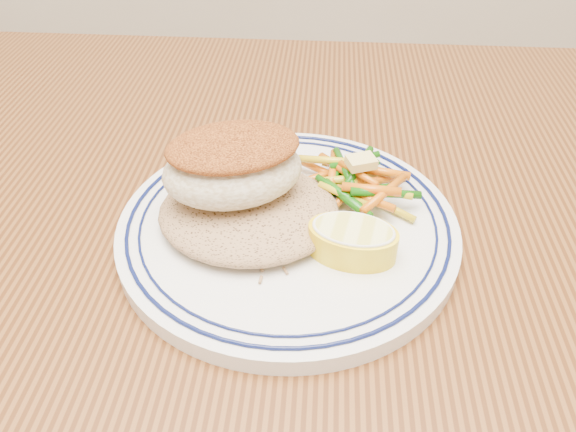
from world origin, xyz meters
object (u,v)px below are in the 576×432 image
at_px(plate, 288,226).
at_px(fish_fillet, 233,165).
at_px(vegetable_pile, 355,181).
at_px(dining_table, 252,336).
at_px(lemon_wedge, 353,240).
at_px(rice_pilaf, 249,209).

xyz_separation_m(plate, fish_fillet, (-0.04, 0.00, 0.06)).
height_order(plate, vegetable_pile, vegetable_pile).
xyz_separation_m(dining_table, lemon_wedge, (0.08, -0.00, 0.13)).
height_order(plate, rice_pilaf, rice_pilaf).
xyz_separation_m(rice_pilaf, lemon_wedge, (0.08, -0.03, 0.00)).
bearing_deg(fish_fillet, vegetable_pile, 20.21).
bearing_deg(vegetable_pile, dining_table, -139.43).
height_order(dining_table, fish_fillet, fish_fillet).
xyz_separation_m(dining_table, vegetable_pile, (0.09, 0.07, 0.13)).
distance_m(rice_pilaf, vegetable_pile, 0.10).
distance_m(vegetable_pile, lemon_wedge, 0.08).
relative_size(dining_table, rice_pilaf, 10.22).
xyz_separation_m(plate, rice_pilaf, (-0.03, -0.00, 0.02)).
relative_size(fish_fillet, lemon_wedge, 1.73).
bearing_deg(plate, fish_fillet, 173.59).
distance_m(plate, lemon_wedge, 0.07).
height_order(dining_table, lemon_wedge, lemon_wedge).
bearing_deg(dining_table, fish_fillet, 109.63).
distance_m(dining_table, rice_pilaf, 0.13).
xyz_separation_m(fish_fillet, lemon_wedge, (0.09, -0.04, -0.04)).
bearing_deg(vegetable_pile, rice_pilaf, -152.45).
bearing_deg(fish_fillet, plate, -6.41).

